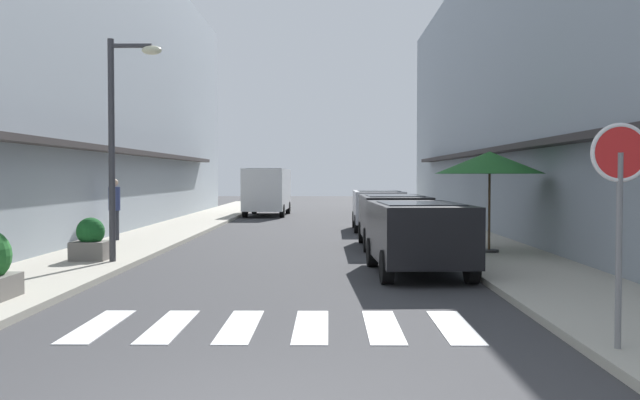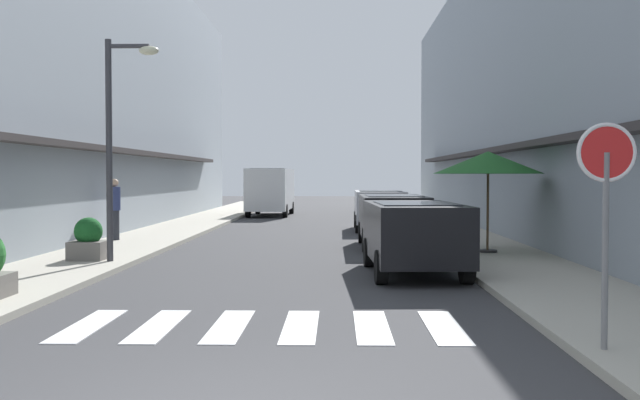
# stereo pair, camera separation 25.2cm
# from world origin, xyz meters

# --- Properties ---
(ground_plane) EXTENTS (96.93, 96.93, 0.00)m
(ground_plane) POSITION_xyz_m (0.00, 17.62, 0.00)
(ground_plane) COLOR #38383A
(sidewalk_left) EXTENTS (2.57, 61.68, 0.12)m
(sidewalk_left) POSITION_xyz_m (-4.86, 17.62, 0.06)
(sidewalk_left) COLOR #ADA899
(sidewalk_left) RESTS_ON ground_plane
(sidewalk_right) EXTENTS (2.57, 61.68, 0.12)m
(sidewalk_right) POSITION_xyz_m (4.86, 17.62, 0.06)
(sidewalk_right) COLOR #ADA899
(sidewalk_right) RESTS_ON ground_plane
(building_row_left) EXTENTS (5.50, 41.65, 10.67)m
(building_row_left) POSITION_xyz_m (-8.64, 18.83, 5.33)
(building_row_left) COLOR #939EA8
(building_row_left) RESTS_ON ground_plane
(building_row_right) EXTENTS (5.50, 41.65, 10.25)m
(building_row_right) POSITION_xyz_m (8.64, 18.83, 5.12)
(building_row_right) COLOR #939EA8
(building_row_right) RESTS_ON ground_plane
(crosswalk) EXTENTS (5.20, 2.20, 0.01)m
(crosswalk) POSITION_xyz_m (-0.00, 3.86, 0.01)
(crosswalk) COLOR silver
(crosswalk) RESTS_ON ground_plane
(parked_car_near) EXTENTS (1.95, 4.06, 1.47)m
(parked_car_near) POSITION_xyz_m (2.52, 9.04, 0.92)
(parked_car_near) COLOR black
(parked_car_near) RESTS_ON ground_plane
(parked_car_mid) EXTENTS (1.83, 4.03, 1.47)m
(parked_car_mid) POSITION_xyz_m (2.52, 14.74, 0.92)
(parked_car_mid) COLOR black
(parked_car_mid) RESTS_ON ground_plane
(parked_car_far) EXTENTS (1.83, 3.99, 1.47)m
(parked_car_far) POSITION_xyz_m (2.52, 21.15, 0.92)
(parked_car_far) COLOR silver
(parked_car_far) RESTS_ON ground_plane
(delivery_van) EXTENTS (2.11, 5.45, 2.37)m
(delivery_van) POSITION_xyz_m (-2.37, 31.18, 1.41)
(delivery_van) COLOR silver
(delivery_van) RESTS_ON ground_plane
(round_street_sign) EXTENTS (0.65, 0.07, 2.47)m
(round_street_sign) POSITION_xyz_m (3.87, 2.16, 2.01)
(round_street_sign) COLOR slate
(round_street_sign) RESTS_ON sidewalk_right
(street_lamp) EXTENTS (1.19, 0.28, 4.89)m
(street_lamp) POSITION_xyz_m (-3.87, 10.30, 3.14)
(street_lamp) COLOR #38383D
(street_lamp) RESTS_ON sidewalk_left
(cafe_umbrella) EXTENTS (2.70, 2.70, 2.49)m
(cafe_umbrella) POSITION_xyz_m (4.69, 12.39, 2.33)
(cafe_umbrella) COLOR #262626
(cafe_umbrella) RESTS_ON sidewalk_right
(planter_midblock) EXTENTS (0.77, 0.77, 0.95)m
(planter_midblock) POSITION_xyz_m (-4.65, 10.59, 0.54)
(planter_midblock) COLOR slate
(planter_midblock) RESTS_ON sidewalk_left
(pedestrian_walking_near) EXTENTS (0.34, 0.34, 1.80)m
(pedestrian_walking_near) POSITION_xyz_m (-5.58, 15.63, 1.08)
(pedestrian_walking_near) COLOR #282B33
(pedestrian_walking_near) RESTS_ON sidewalk_left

